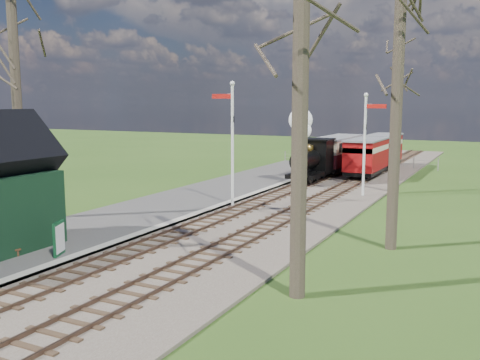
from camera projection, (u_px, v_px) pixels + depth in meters
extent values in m
ellipsoid|color=#385B23|center=(225.00, 240.00, 78.34)|extent=(57.60, 36.00, 16.20)
ellipsoid|color=#385B23|center=(357.00, 248.00, 79.81)|extent=(64.00, 40.00, 18.00)
cube|color=brown|center=(311.00, 192.00, 30.90)|extent=(8.00, 60.00, 0.10)
cube|color=brown|center=(282.00, 188.00, 31.69)|extent=(0.07, 60.00, 0.12)
cube|color=brown|center=(298.00, 190.00, 31.24)|extent=(0.07, 60.00, 0.12)
cube|color=#38281C|center=(290.00, 190.00, 31.47)|extent=(1.60, 60.00, 0.09)
cube|color=brown|center=(325.00, 192.00, 30.53)|extent=(0.07, 60.00, 0.12)
cube|color=brown|center=(342.00, 193.00, 30.08)|extent=(0.07, 60.00, 0.12)
cube|color=#38281C|center=(333.00, 193.00, 30.31)|extent=(1.60, 60.00, 0.09)
cube|color=#474442|center=(163.00, 208.00, 25.97)|extent=(5.00, 44.00, 0.20)
cube|color=#B2AD9E|center=(203.00, 213.00, 24.94)|extent=(0.40, 44.00, 0.21)
cylinder|color=silver|center=(232.00, 148.00, 26.07)|extent=(0.14, 0.14, 6.00)
sphere|color=silver|center=(232.00, 84.00, 25.62)|extent=(0.24, 0.24, 0.24)
cube|color=#B7140F|center=(222.00, 96.00, 25.95)|extent=(1.10, 0.08, 0.22)
cube|color=black|center=(232.00, 119.00, 25.87)|extent=(0.18, 0.06, 0.30)
cylinder|color=silver|center=(364.00, 148.00, 29.17)|extent=(0.14, 0.14, 5.50)
sphere|color=silver|center=(366.00, 95.00, 28.76)|extent=(0.24, 0.24, 0.24)
cube|color=#B7140F|center=(376.00, 106.00, 28.60)|extent=(1.10, 0.08, 0.22)
cube|color=black|center=(365.00, 127.00, 29.00)|extent=(0.18, 0.06, 0.30)
cylinder|color=#382D23|center=(17.00, 95.00, 22.47)|extent=(0.41, 0.41, 11.00)
cylinder|color=#382D23|center=(301.00, 71.00, 13.59)|extent=(0.42, 0.42, 12.00)
cylinder|color=#382D23|center=(396.00, 108.00, 18.45)|extent=(0.40, 0.40, 10.00)
cylinder|color=#382D23|center=(395.00, 115.00, 30.15)|extent=(0.39, 0.39, 9.00)
cube|color=slate|center=(357.00, 157.00, 43.61)|extent=(12.60, 0.02, 0.01)
cube|color=slate|center=(357.00, 161.00, 43.65)|extent=(12.60, 0.02, 0.02)
cylinder|color=slate|center=(357.00, 160.00, 43.64)|extent=(0.08, 0.08, 1.00)
cube|color=black|center=(310.00, 173.00, 34.37)|extent=(1.77, 4.16, 0.26)
cylinder|color=black|center=(307.00, 160.00, 33.69)|extent=(1.14, 2.70, 1.14)
cube|color=black|center=(316.00, 156.00, 35.33)|extent=(1.87, 1.66, 2.08)
cylinder|color=black|center=(301.00, 146.00, 32.64)|extent=(0.29, 0.29, 0.83)
sphere|color=#B38634|center=(308.00, 148.00, 33.86)|extent=(0.54, 0.54, 0.54)
sphere|color=white|center=(303.00, 130.00, 32.45)|extent=(1.04, 1.04, 1.04)
sphere|color=white|center=(301.00, 120.00, 32.54)|extent=(1.46, 1.46, 1.46)
cylinder|color=black|center=(295.00, 177.00, 33.52)|extent=(0.10, 0.67, 0.67)
cylinder|color=black|center=(311.00, 178.00, 33.07)|extent=(0.10, 0.67, 0.67)
cube|color=black|center=(337.00, 165.00, 39.69)|extent=(1.98, 7.28, 0.31)
cube|color=#54131A|center=(337.00, 157.00, 39.60)|extent=(2.08, 7.28, 0.94)
cube|color=beige|center=(337.00, 144.00, 39.46)|extent=(2.08, 7.28, 0.94)
cube|color=slate|center=(337.00, 137.00, 39.39)|extent=(2.18, 7.48, 0.12)
cube|color=black|center=(366.00, 170.00, 36.95)|extent=(1.88, 4.96, 0.30)
cube|color=maroon|center=(366.00, 162.00, 36.86)|extent=(1.98, 4.96, 0.89)
cube|color=beige|center=(366.00, 149.00, 36.74)|extent=(1.98, 4.96, 0.89)
cube|color=slate|center=(367.00, 142.00, 36.66)|extent=(2.08, 5.16, 0.12)
cube|color=black|center=(383.00, 162.00, 41.81)|extent=(1.88, 4.96, 0.30)
cube|color=maroon|center=(383.00, 155.00, 41.72)|extent=(1.98, 4.96, 0.89)
cube|color=beige|center=(384.00, 143.00, 41.59)|extent=(1.98, 4.96, 0.89)
cube|color=slate|center=(384.00, 137.00, 41.52)|extent=(2.08, 5.16, 0.12)
cube|color=#0D4120|center=(59.00, 238.00, 17.60)|extent=(0.38, 0.74, 1.13)
cube|color=silver|center=(60.00, 238.00, 17.60)|extent=(0.28, 0.62, 0.93)
cube|color=#462C19|center=(10.00, 251.00, 17.83)|extent=(0.06, 0.06, 0.20)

